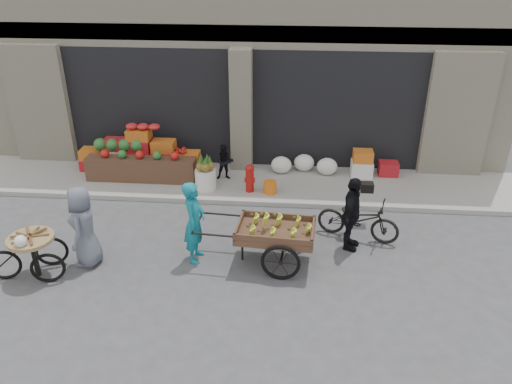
# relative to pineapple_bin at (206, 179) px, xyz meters

# --- Properties ---
(ground) EXTENTS (80.00, 80.00, 0.00)m
(ground) POSITION_rel_pineapple_bin_xyz_m (0.75, -3.60, -0.37)
(ground) COLOR #424244
(ground) RESTS_ON ground
(sidewalk) EXTENTS (18.00, 2.20, 0.12)m
(sidewalk) POSITION_rel_pineapple_bin_xyz_m (0.75, 0.50, -0.31)
(sidewalk) COLOR gray
(sidewalk) RESTS_ON ground
(building) EXTENTS (14.00, 6.45, 7.00)m
(building) POSITION_rel_pineapple_bin_xyz_m (0.75, 4.43, 3.00)
(building) COLOR beige
(building) RESTS_ON ground
(fruit_display) EXTENTS (3.10, 1.12, 1.24)m
(fruit_display) POSITION_rel_pineapple_bin_xyz_m (-1.73, 0.78, 0.30)
(fruit_display) COLOR #A8171E
(fruit_display) RESTS_ON sidewalk
(pineapple_bin) EXTENTS (0.52, 0.52, 0.50)m
(pineapple_bin) POSITION_rel_pineapple_bin_xyz_m (0.00, 0.00, 0.00)
(pineapple_bin) COLOR silver
(pineapple_bin) RESTS_ON sidewalk
(fire_hydrant) EXTENTS (0.22, 0.22, 0.71)m
(fire_hydrant) POSITION_rel_pineapple_bin_xyz_m (1.10, -0.05, 0.13)
(fire_hydrant) COLOR #A5140F
(fire_hydrant) RESTS_ON sidewalk
(orange_bucket) EXTENTS (0.32, 0.32, 0.30)m
(orange_bucket) POSITION_rel_pineapple_bin_xyz_m (1.60, -0.10, -0.10)
(orange_bucket) COLOR orange
(orange_bucket) RESTS_ON sidewalk
(right_bay_goods) EXTENTS (3.35, 0.60, 0.70)m
(right_bay_goods) POSITION_rel_pineapple_bin_xyz_m (3.36, 1.10, 0.04)
(right_bay_goods) COLOR silver
(right_bay_goods) RESTS_ON sidewalk
(seated_person) EXTENTS (0.51, 0.43, 0.93)m
(seated_person) POSITION_rel_pineapple_bin_xyz_m (0.40, 0.60, 0.21)
(seated_person) COLOR black
(seated_person) RESTS_ON sidewalk
(banana_cart) EXTENTS (2.58, 1.21, 1.05)m
(banana_cart) POSITION_rel_pineapple_bin_xyz_m (1.81, -2.86, 0.39)
(banana_cart) COLOR brown
(banana_cart) RESTS_ON ground
(vendor_woman) EXTENTS (0.44, 0.63, 1.67)m
(vendor_woman) POSITION_rel_pineapple_bin_xyz_m (0.31, -2.85, 0.47)
(vendor_woman) COLOR #107281
(vendor_woman) RESTS_ON ground
(tricycle_cart) EXTENTS (1.46, 1.06, 0.95)m
(tricycle_cart) POSITION_rel_pineapple_bin_xyz_m (-2.58, -3.64, 0.20)
(tricycle_cart) COLOR #9E7F51
(tricycle_cart) RESTS_ON ground
(vendor_grey) EXTENTS (0.56, 0.83, 1.64)m
(vendor_grey) POSITION_rel_pineapple_bin_xyz_m (-1.75, -3.16, 0.45)
(vendor_grey) COLOR slate
(vendor_grey) RESTS_ON ground
(bicycle) EXTENTS (1.81, 1.07, 0.90)m
(bicycle) POSITION_rel_pineapple_bin_xyz_m (3.54, -1.80, 0.08)
(bicycle) COLOR black
(bicycle) RESTS_ON ground
(cyclist) EXTENTS (0.64, 0.99, 1.57)m
(cyclist) POSITION_rel_pineapple_bin_xyz_m (3.34, -2.20, 0.42)
(cyclist) COLOR black
(cyclist) RESTS_ON ground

